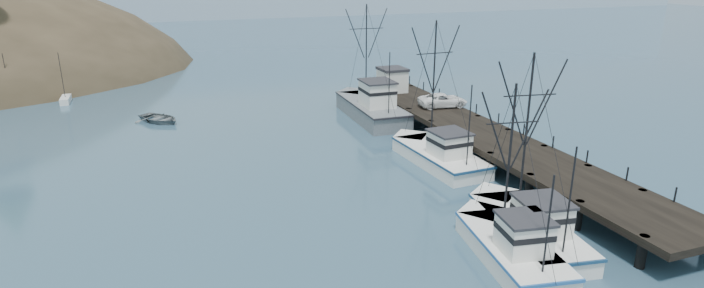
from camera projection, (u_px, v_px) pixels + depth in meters
name	position (u px, v px, depth m)	size (l,w,h in m)	color
ground	(426.00, 269.00, 30.84)	(400.00, 400.00, 0.00)	#2B4960
pier	(483.00, 135.00, 49.17)	(6.00, 44.00, 2.00)	black
distant_ridge	(219.00, 15.00, 185.65)	(360.00, 40.00, 26.00)	#9EB2C6
distant_ridge_far	(60.00, 15.00, 182.59)	(180.00, 25.00, 18.00)	silver
moored_sailboats	(1.00, 95.00, 70.21)	(24.32, 20.79, 6.35)	white
trawler_near	(526.00, 226.00, 34.14)	(5.33, 11.78, 11.79)	white
trawler_mid	(509.00, 245.00, 31.81)	(4.90, 10.57, 10.51)	white
trawler_far	(437.00, 154.00, 47.07)	(4.52, 12.19, 12.32)	white
work_vessel	(370.00, 107.00, 60.82)	(4.78, 14.92, 12.59)	slate
pier_shed	(392.00, 79.00, 64.39)	(3.00, 3.20, 2.80)	silver
pickup_truck	(443.00, 100.00, 57.55)	(2.38, 5.16, 1.43)	white
motorboat	(160.00, 122.00, 59.55)	(3.79, 5.31, 1.10)	slate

